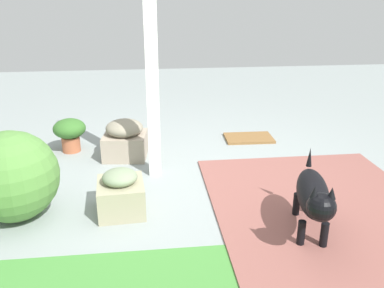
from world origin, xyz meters
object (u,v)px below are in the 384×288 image
(porch_pillar, at_px, (151,51))
(doormat, at_px, (249,138))
(dog, at_px, (313,196))
(terracotta_pot_broad, at_px, (70,132))
(stone_planter_nearest, at_px, (125,139))
(round_shrub, at_px, (12,176))
(stone_planter_mid, at_px, (121,193))

(porch_pillar, xyz_separation_m, doormat, (-1.16, -0.86, -1.18))
(dog, height_order, doormat, dog)
(terracotta_pot_broad, distance_m, dog, 2.79)
(porch_pillar, distance_m, doormat, 1.86)
(stone_planter_nearest, distance_m, doormat, 1.53)
(round_shrub, height_order, dog, round_shrub)
(terracotta_pot_broad, bearing_deg, stone_planter_mid, 113.63)
(porch_pillar, xyz_separation_m, terracotta_pot_broad, (0.92, -0.70, -0.96))
(stone_planter_mid, height_order, terracotta_pot_broad, terracotta_pot_broad)
(stone_planter_mid, height_order, doormat, stone_planter_mid)
(porch_pillar, xyz_separation_m, dog, (-1.10, 1.23, -0.87))
(dog, bearing_deg, porch_pillar, -48.29)
(stone_planter_nearest, height_order, stone_planter_mid, stone_planter_nearest)
(porch_pillar, relative_size, terracotta_pot_broad, 6.35)
(porch_pillar, bearing_deg, stone_planter_mid, 67.64)
(stone_planter_nearest, distance_m, terracotta_pot_broad, 0.66)
(round_shrub, xyz_separation_m, dog, (-2.21, 0.53, -0.03))
(stone_planter_mid, relative_size, terracotta_pot_broad, 1.15)
(terracotta_pot_broad, bearing_deg, stone_planter_nearest, 158.61)
(porch_pillar, relative_size, doormat, 4.17)
(stone_planter_mid, xyz_separation_m, round_shrub, (0.82, -0.01, 0.19))
(stone_planter_nearest, bearing_deg, stone_planter_mid, 90.39)
(round_shrub, distance_m, doormat, 2.78)
(terracotta_pot_broad, bearing_deg, dog, 136.16)
(stone_planter_nearest, bearing_deg, terracotta_pot_broad, -21.39)
(doormat, bearing_deg, terracotta_pot_broad, 4.21)
(round_shrub, xyz_separation_m, doormat, (-2.28, -1.56, -0.34))
(round_shrub, relative_size, terracotta_pot_broad, 1.90)
(dog, relative_size, doormat, 1.44)
(stone_planter_mid, height_order, dog, dog)
(doormat, bearing_deg, round_shrub, 34.43)
(doormat, bearing_deg, porch_pillar, 36.39)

